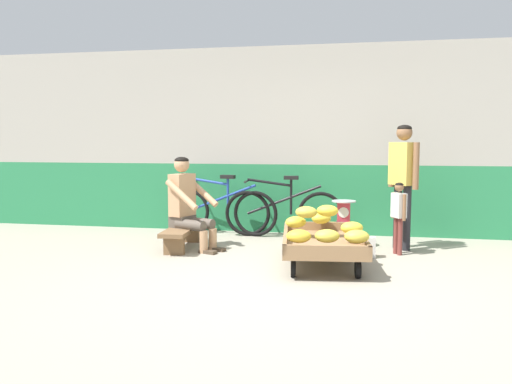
{
  "coord_description": "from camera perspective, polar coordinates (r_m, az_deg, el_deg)",
  "views": [
    {
      "loc": [
        0.64,
        -4.58,
        1.34
      ],
      "look_at": [
        -0.47,
        1.22,
        0.75
      ],
      "focal_mm": 36.21,
      "sensor_mm": 36.0,
      "label": 1
    }
  ],
  "objects": [
    {
      "name": "ground_plane",
      "position": [
        4.81,
        2.82,
        -10.46
      ],
      "size": [
        80.0,
        80.0,
        0.0
      ],
      "primitive_type": "plane",
      "color": "gray"
    },
    {
      "name": "plastic_crate",
      "position": [
        6.6,
        9.62,
        -4.76
      ],
      "size": [
        0.36,
        0.28,
        0.3
      ],
      "color": "gold",
      "rests_on": "ground"
    },
    {
      "name": "bicycle_near_left",
      "position": [
        7.39,
        -3.87,
        -2.0
      ],
      "size": [
        1.66,
        0.48,
        0.86
      ],
      "color": "black",
      "rests_on": "ground"
    },
    {
      "name": "customer_adult",
      "position": [
        6.55,
        15.96,
        2.09
      ],
      "size": [
        0.35,
        0.4,
        1.53
      ],
      "color": "#232328",
      "rests_on": "ground"
    },
    {
      "name": "bicycle_far_left",
      "position": [
        7.19,
        3.05,
        -2.2
      ],
      "size": [
        1.66,
        0.48,
        0.86
      ],
      "color": "black",
      "rests_on": "ground"
    },
    {
      "name": "low_bench",
      "position": [
        6.52,
        -8.1,
        -4.42
      ],
      "size": [
        0.37,
        1.12,
        0.27
      ],
      "color": "brown",
      "rests_on": "ground"
    },
    {
      "name": "banana_pile",
      "position": [
        5.5,
        7.38,
        -3.56
      ],
      "size": [
        0.95,
        1.44,
        0.27
      ],
      "color": "yellow",
      "rests_on": "banana_cart"
    },
    {
      "name": "back_wall",
      "position": [
        7.56,
        6.02,
        5.67
      ],
      "size": [
        16.0,
        0.3,
        2.68
      ],
      "color": "#287F4C",
      "rests_on": "ground"
    },
    {
      "name": "weighing_scale",
      "position": [
        6.55,
        9.66,
        -2.16
      ],
      "size": [
        0.3,
        0.3,
        0.29
      ],
      "color": "#28282D",
      "rests_on": "plastic_crate"
    },
    {
      "name": "customer_child",
      "position": [
        6.28,
        15.48,
        -1.96
      ],
      "size": [
        0.18,
        0.24,
        0.85
      ],
      "color": "brown",
      "rests_on": "ground"
    },
    {
      "name": "vendor_seated",
      "position": [
        6.41,
        -7.55,
        -1.26
      ],
      "size": [
        0.74,
        0.61,
        1.14
      ],
      "color": "tan",
      "rests_on": "ground"
    },
    {
      "name": "shopping_bag",
      "position": [
        6.1,
        12.21,
        -5.97
      ],
      "size": [
        0.18,
        0.12,
        0.24
      ],
      "primitive_type": "cube",
      "color": "silver",
      "rests_on": "ground"
    },
    {
      "name": "banana_cart",
      "position": [
        5.62,
        7.38,
        -5.63
      ],
      "size": [
        1.0,
        1.53,
        0.36
      ],
      "color": "#8E6B47",
      "rests_on": "ground"
    }
  ]
}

